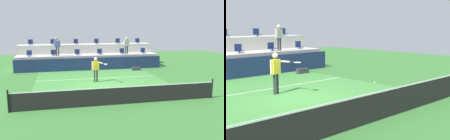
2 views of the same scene
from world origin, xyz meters
The scene contains 14 objects.
ground_plane centered at (0.00, 0.00, 0.00)m, with size 40.00×40.00×0.00m, color #336B2D.
court_inner_paint centered at (0.00, 1.00, 0.00)m, with size 9.00×10.00×0.01m, color #3D7F38.
court_service_line centered at (0.00, 2.40, 0.01)m, with size 9.00×0.06×0.00m, color white.
tennis_net centered at (0.00, -4.00, 0.50)m, with size 10.48×0.08×1.07m.
sponsor_backboard centered at (0.00, 6.00, 0.55)m, with size 13.00×0.16×1.10m, color navy.
stadium_chair_lower_mid_right centered at (1.02, 7.23, 1.46)m, with size 0.44×0.40×0.52m.
stadium_chair_lower_right centered at (3.20, 7.23, 1.46)m, with size 0.44×0.40×0.52m.
stadium_chair_lower_far_right centered at (5.32, 7.23, 1.46)m, with size 0.44×0.40×0.52m.
stadium_chair_upper_right centered at (3.22, 9.03, 2.31)m, with size 0.44×0.40×0.52m.
stadium_chair_upper_far_right centered at (5.34, 9.03, 2.31)m, with size 0.44×0.40×0.52m.
tennis_player centered at (-0.31, 1.28, 1.07)m, with size 1.01×1.14×1.74m.
spectator_in_grey centered at (3.52, 6.85, 2.22)m, with size 0.58×0.24×1.62m.
tennis_ball centered at (2.00, -2.07, 0.65)m, with size 0.07×0.07×0.07m.
equipment_bag centered at (3.88, 4.99, 0.15)m, with size 0.76×0.28×0.30m, color #333338.
Camera 2 is at (-7.46, -9.86, 2.93)m, focal length 50.76 mm.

